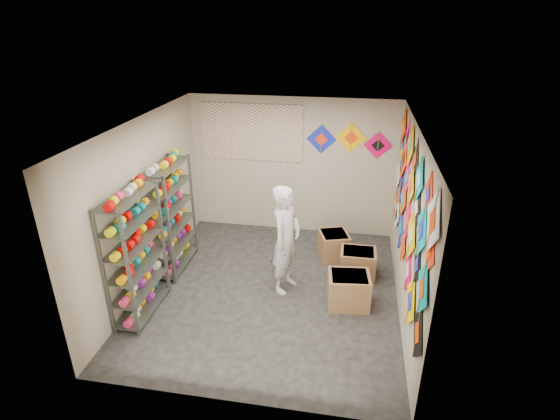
% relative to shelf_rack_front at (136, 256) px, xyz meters
% --- Properties ---
extents(ground, '(4.50, 4.50, 0.00)m').
position_rel_shelf_rack_front_xyz_m(ground, '(1.78, 0.85, -0.95)').
color(ground, black).
extents(room_walls, '(4.50, 4.50, 4.50)m').
position_rel_shelf_rack_front_xyz_m(room_walls, '(1.78, 0.85, 0.69)').
color(room_walls, tan).
rests_on(room_walls, ground).
extents(shelf_rack_front, '(0.40, 1.10, 1.90)m').
position_rel_shelf_rack_front_xyz_m(shelf_rack_front, '(0.00, 0.00, 0.00)').
color(shelf_rack_front, '#4C5147').
rests_on(shelf_rack_front, ground).
extents(shelf_rack_back, '(0.40, 1.10, 1.90)m').
position_rel_shelf_rack_front_xyz_m(shelf_rack_back, '(0.00, 1.30, 0.00)').
color(shelf_rack_back, '#4C5147').
rests_on(shelf_rack_back, ground).
extents(string_spools, '(0.12, 2.36, 0.12)m').
position_rel_shelf_rack_front_xyz_m(string_spools, '(-0.00, 0.65, 0.10)').
color(string_spools, '#F62D64').
rests_on(string_spools, ground).
extents(kite_wall_display, '(0.06, 4.33, 2.11)m').
position_rel_shelf_rack_front_xyz_m(kite_wall_display, '(3.76, 0.88, 0.69)').
color(kite_wall_display, black).
rests_on(kite_wall_display, room_walls).
extents(back_wall_kites, '(1.60, 0.02, 0.67)m').
position_rel_shelf_rack_front_xyz_m(back_wall_kites, '(2.84, 3.09, 0.98)').
color(back_wall_kites, '#1624B6').
rests_on(back_wall_kites, room_walls).
extents(poster, '(2.00, 0.01, 1.10)m').
position_rel_shelf_rack_front_xyz_m(poster, '(0.98, 3.08, 1.05)').
color(poster, purple).
rests_on(poster, room_walls).
extents(shopkeeper, '(0.90, 0.81, 1.77)m').
position_rel_shelf_rack_front_xyz_m(shopkeeper, '(2.00, 0.97, -0.06)').
color(shopkeeper, beige).
rests_on(shopkeeper, ground).
extents(carton_a, '(0.67, 0.58, 0.52)m').
position_rel_shelf_rack_front_xyz_m(carton_a, '(3.02, 0.69, -0.69)').
color(carton_a, brown).
rests_on(carton_a, ground).
extents(carton_b, '(0.59, 0.48, 0.48)m').
position_rel_shelf_rack_front_xyz_m(carton_b, '(3.14, 1.52, -0.71)').
color(carton_b, brown).
rests_on(carton_b, ground).
extents(carton_c, '(0.64, 0.67, 0.47)m').
position_rel_shelf_rack_front_xyz_m(carton_c, '(2.71, 2.10, -0.71)').
color(carton_c, brown).
rests_on(carton_c, ground).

